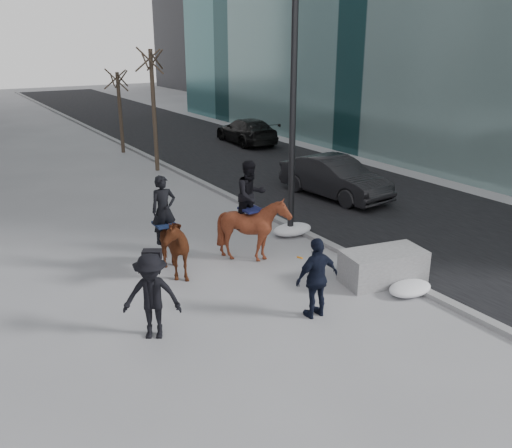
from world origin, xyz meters
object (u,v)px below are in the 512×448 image
car_near (335,177)px  mounted_right (253,221)px  planter (383,266)px  mounted_left (167,239)px

car_near → mounted_right: (-5.65, -3.51, 0.32)m
planter → mounted_right: (-1.94, 2.83, 0.67)m
car_near → mounted_right: size_ratio=1.70×
mounted_left → mounted_right: mounted_right is taller
car_near → mounted_left: bearing=-164.2°
mounted_left → car_near: bearing=22.1°
planter → car_near: size_ratio=0.44×
car_near → mounted_left: 8.55m
car_near → planter: bearing=-126.6°
mounted_left → mounted_right: size_ratio=0.94×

